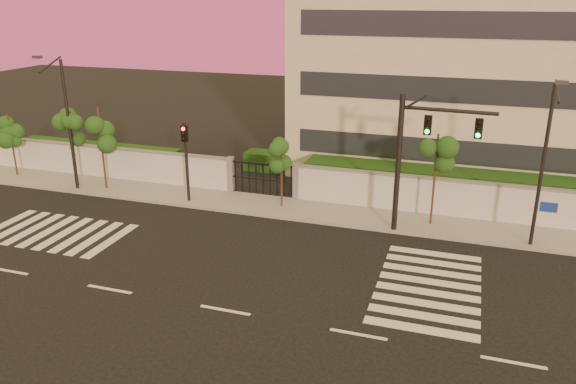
{
  "coord_description": "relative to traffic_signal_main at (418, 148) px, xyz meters",
  "views": [
    {
      "loc": [
        7.86,
        -16.46,
        11.08
      ],
      "look_at": [
        0.48,
        6.0,
        2.68
      ],
      "focal_mm": 35.0,
      "sensor_mm": 36.0,
      "label": 1
    }
  ],
  "objects": [
    {
      "name": "sidewalk",
      "position": [
        -5.74,
        1.25,
        -4.23
      ],
      "size": [
        60.0,
        3.0,
        0.15
      ],
      "primitive_type": "cube",
      "color": "gray",
      "rests_on": "ground"
    },
    {
      "name": "street_tree_c",
      "position": [
        -17.98,
        0.91,
        -0.64
      ],
      "size": [
        1.53,
        1.22,
        4.98
      ],
      "color": "#382314",
      "rests_on": "ground"
    },
    {
      "name": "hedge_row",
      "position": [
        -4.58,
        5.49,
        -3.49
      ],
      "size": [
        41.0,
        4.25,
        1.8
      ],
      "color": "#123610",
      "rests_on": "ground"
    },
    {
      "name": "street_tree_a",
      "position": [
        -24.91,
        1.29,
        -1.31
      ],
      "size": [
        1.36,
        1.08,
        4.07
      ],
      "color": "#382314",
      "rests_on": "ground"
    },
    {
      "name": "streetlight_west",
      "position": [
        -19.61,
        0.13,
        0.02
      ],
      "size": [
        0.48,
        1.93,
        8.02
      ],
      "color": "black",
      "rests_on": "ground"
    },
    {
      "name": "street_tree_e",
      "position": [
        0.81,
        1.29,
        -0.81
      ],
      "size": [
        1.35,
        1.08,
        4.76
      ],
      "color": "#382314",
      "rests_on": "ground"
    },
    {
      "name": "road_markings",
      "position": [
        -7.32,
        -5.49,
        -4.3
      ],
      "size": [
        57.0,
        7.62,
        0.02
      ],
      "color": "silver",
      "rests_on": "ground"
    },
    {
      "name": "ground",
      "position": [
        -5.74,
        -9.25,
        -4.31
      ],
      "size": [
        120.0,
        120.0,
        0.0
      ],
      "primitive_type": "plane",
      "color": "black",
      "rests_on": "ground"
    },
    {
      "name": "street_tree_b",
      "position": [
        -19.88,
        0.76,
        -0.89
      ],
      "size": [
        1.4,
        1.12,
        4.65
      ],
      "color": "#382314",
      "rests_on": "ground"
    },
    {
      "name": "traffic_signal_main",
      "position": [
        0.0,
        0.0,
        0.0
      ],
      "size": [
        4.31,
        0.52,
        6.81
      ],
      "rotation": [
        0.0,
        0.0,
        -0.08
      ],
      "color": "black",
      "rests_on": "ground"
    },
    {
      "name": "traffic_signal_secondary",
      "position": [
        -12.32,
        0.47,
        -1.39
      ],
      "size": [
        0.36,
        0.34,
        4.6
      ],
      "rotation": [
        0.0,
        0.0,
        0.02
      ],
      "color": "black",
      "rests_on": "ground"
    },
    {
      "name": "perimeter_wall",
      "position": [
        -5.64,
        2.75,
        -3.24
      ],
      "size": [
        60.0,
        0.36,
        2.2
      ],
      "color": "silver",
      "rests_on": "ground"
    },
    {
      "name": "streetlight_east",
      "position": [
        5.39,
        0.02,
        -0.05
      ],
      "size": [
        0.47,
        1.9,
        7.88
      ],
      "color": "black",
      "rests_on": "ground"
    },
    {
      "name": "institutional_building",
      "position": [
        3.26,
        12.74,
        1.85
      ],
      "size": [
        24.4,
        12.4,
        12.25
      ],
      "color": "beige",
      "rests_on": "ground"
    },
    {
      "name": "street_tree_d",
      "position": [
        -7.11,
        1.35,
        -1.46
      ],
      "size": [
        1.3,
        1.03,
        3.86
      ],
      "color": "#382314",
      "rests_on": "ground"
    }
  ]
}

